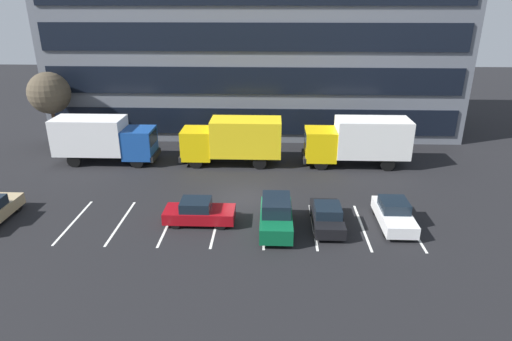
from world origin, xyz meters
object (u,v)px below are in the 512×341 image
object	(u,v)px
suv_forest	(276,215)
sedan_maroon	(199,212)
box_truck_blue	(103,138)
box_truck_yellow_all	(233,139)
box_truck_yellow	(359,140)
sedan_white	(394,214)
bare_tree	(49,93)
sedan_black	(327,216)

from	to	relation	value
suv_forest	sedan_maroon	distance (m)	4.51
box_truck_blue	box_truck_yellow_all	xyz separation A→B (m)	(10.21, 0.07, -0.00)
box_truck_yellow	suv_forest	world-z (taller)	box_truck_yellow
box_truck_blue	box_truck_yellow_all	distance (m)	10.21
suv_forest	sedan_white	world-z (taller)	suv_forest
sedan_maroon	bare_tree	xyz separation A→B (m)	(-14.59, 13.36, 4.08)
sedan_maroon	bare_tree	size ratio (longest dim) A/B	0.62
box_truck_yellow	sedan_white	xyz separation A→B (m)	(0.39, -9.66, -1.39)
box_truck_yellow	suv_forest	size ratio (longest dim) A/B	1.92
box_truck_yellow	bare_tree	bearing A→B (deg)	172.13
box_truck_blue	bare_tree	size ratio (longest dim) A/B	1.20
bare_tree	sedan_white	bearing A→B (deg)	-27.05
sedan_black	box_truck_yellow_all	bearing A→B (deg)	121.66
bare_tree	box_truck_yellow	bearing A→B (deg)	-7.87
box_truck_yellow	suv_forest	xyz separation A→B (m)	(-6.36, -10.52, -1.18)
sedan_maroon	sedan_black	bearing A→B (deg)	-1.53
box_truck_yellow_all	box_truck_yellow	bearing A→B (deg)	0.26
sedan_black	sedan_white	distance (m)	3.87
suv_forest	sedan_white	xyz separation A→B (m)	(6.75, 0.86, -0.21)
suv_forest	bare_tree	distance (m)	23.97
sedan_black	box_truck_yellow	bearing A→B (deg)	70.97
bare_tree	box_truck_yellow_all	bearing A→B (deg)	-12.71
box_truck_yellow_all	sedan_black	world-z (taller)	box_truck_yellow_all
box_truck_blue	sedan_black	xyz separation A→B (m)	(16.38, -9.93, -1.37)
sedan_black	sedan_maroon	xyz separation A→B (m)	(-7.35, 0.20, 0.02)
suv_forest	bare_tree	size ratio (longest dim) A/B	0.64
box_truck_yellow_all	bare_tree	bearing A→B (deg)	167.29
box_truck_yellow	sedan_black	size ratio (longest dim) A/B	2.03
box_truck_yellow	sedan_maroon	size ratio (longest dim) A/B	1.97
sedan_white	bare_tree	size ratio (longest dim) A/B	0.63
box_truck_yellow_all	suv_forest	xyz separation A→B (m)	(3.27, -10.48, -1.13)
box_truck_blue	suv_forest	size ratio (longest dim) A/B	1.88
bare_tree	sedan_black	bearing A→B (deg)	-31.71
box_truck_yellow_all	bare_tree	distance (m)	16.40
sedan_white	bare_tree	xyz separation A→B (m)	(-25.79, 13.17, 4.07)
box_truck_yellow	suv_forest	bearing A→B (deg)	-121.16
box_truck_blue	bare_tree	bearing A→B (deg)	146.89
box_truck_yellow	box_truck_yellow_all	world-z (taller)	box_truck_yellow
box_truck_yellow	box_truck_blue	distance (m)	19.84
sedan_white	sedan_maroon	size ratio (longest dim) A/B	1.02
sedan_white	box_truck_yellow	bearing A→B (deg)	92.30
box_truck_yellow	sedan_black	bearing A→B (deg)	-109.03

